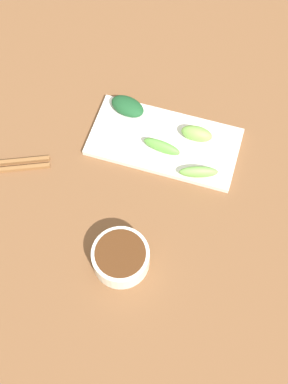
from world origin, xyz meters
TOP-DOWN VIEW (x-y plane):
  - tabletop at (0.00, 0.00)m, footprint 2.10×2.10m
  - sauce_bowl at (-0.18, -0.02)m, footprint 0.10×0.10m
  - serving_plate at (0.08, -0.02)m, footprint 0.15×0.29m
  - broccoli_stalk_0 at (0.06, -0.02)m, footprint 0.03×0.08m
  - broccoli_stalk_1 at (0.03, -0.11)m, footprint 0.04×0.08m
  - broccoli_stalk_2 at (0.11, -0.08)m, footprint 0.03×0.06m
  - broccoli_leafy_3 at (0.13, 0.07)m, footprint 0.06×0.08m

SIDE VIEW (x-z plane):
  - tabletop at x=0.00m, z-range 0.00..0.02m
  - serving_plate at x=0.08m, z-range 0.02..0.03m
  - sauce_bowl at x=-0.18m, z-range 0.02..0.07m
  - broccoli_stalk_0 at x=0.06m, z-range 0.03..0.06m
  - broccoli_leafy_3 at x=0.13m, z-range 0.03..0.06m
  - broccoli_stalk_1 at x=0.03m, z-range 0.03..0.06m
  - broccoli_stalk_2 at x=0.11m, z-range 0.03..0.06m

